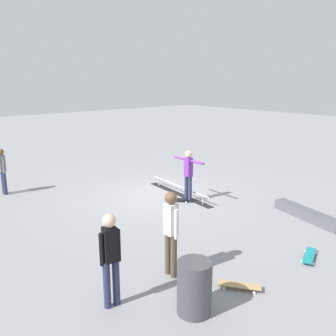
{
  "coord_description": "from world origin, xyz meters",
  "views": [
    {
      "loc": [
        -8.91,
        7.22,
        3.81
      ],
      "look_at": [
        -0.31,
        -0.14,
        1.0
      ],
      "focal_mm": 38.78,
      "sensor_mm": 36.0,
      "label": 1
    }
  ],
  "objects_px": {
    "bystander_black_shirt": "(110,255)",
    "bystander_grey_shirt": "(2,169)",
    "skateboard_main": "(178,199)",
    "trash_bin": "(194,287)",
    "skate_ledge": "(307,214)",
    "loose_skateboard_natural": "(239,285)",
    "grind_rail": "(179,191)",
    "loose_skateboard_teal": "(309,255)",
    "skater_main": "(188,172)",
    "bystander_white_shirt": "(171,229)"
  },
  "relations": [
    {
      "from": "skate_ledge",
      "to": "bystander_white_shirt",
      "type": "relative_size",
      "value": 1.25
    },
    {
      "from": "skateboard_main",
      "to": "skate_ledge",
      "type": "bearing_deg",
      "value": 166.14
    },
    {
      "from": "grind_rail",
      "to": "skate_ledge",
      "type": "distance_m",
      "value": 4.11
    },
    {
      "from": "bystander_white_shirt",
      "to": "skate_ledge",
      "type": "bearing_deg",
      "value": 88.46
    },
    {
      "from": "bystander_white_shirt",
      "to": "loose_skateboard_natural",
      "type": "distance_m",
      "value": 1.64
    },
    {
      "from": "skate_ledge",
      "to": "skater_main",
      "type": "bearing_deg",
      "value": 25.19
    },
    {
      "from": "skater_main",
      "to": "skateboard_main",
      "type": "relative_size",
      "value": 2.24
    },
    {
      "from": "skate_ledge",
      "to": "bystander_white_shirt",
      "type": "distance_m",
      "value": 4.9
    },
    {
      "from": "skateboard_main",
      "to": "trash_bin",
      "type": "height_order",
      "value": "trash_bin"
    },
    {
      "from": "grind_rail",
      "to": "skater_main",
      "type": "height_order",
      "value": "skater_main"
    },
    {
      "from": "trash_bin",
      "to": "skateboard_main",
      "type": "bearing_deg",
      "value": -39.35
    },
    {
      "from": "grind_rail",
      "to": "bystander_white_shirt",
      "type": "distance_m",
      "value": 5.22
    },
    {
      "from": "skater_main",
      "to": "loose_skateboard_teal",
      "type": "bearing_deg",
      "value": 174.24
    },
    {
      "from": "bystander_grey_shirt",
      "to": "loose_skateboard_teal",
      "type": "height_order",
      "value": "bystander_grey_shirt"
    },
    {
      "from": "skateboard_main",
      "to": "trash_bin",
      "type": "xyz_separation_m",
      "value": [
        -4.33,
        3.55,
        0.39
      ]
    },
    {
      "from": "skater_main",
      "to": "grind_rail",
      "type": "bearing_deg",
      "value": -19.48
    },
    {
      "from": "skater_main",
      "to": "loose_skateboard_natural",
      "type": "relative_size",
      "value": 2.15
    },
    {
      "from": "bystander_black_shirt",
      "to": "bystander_grey_shirt",
      "type": "xyz_separation_m",
      "value": [
        7.67,
        -0.57,
        -0.07
      ]
    },
    {
      "from": "grind_rail",
      "to": "loose_skateboard_teal",
      "type": "bearing_deg",
      "value": 176.06
    },
    {
      "from": "bystander_grey_shirt",
      "to": "skateboard_main",
      "type": "bearing_deg",
      "value": 39.67
    },
    {
      "from": "grind_rail",
      "to": "trash_bin",
      "type": "height_order",
      "value": "trash_bin"
    },
    {
      "from": "grind_rail",
      "to": "loose_skateboard_teal",
      "type": "distance_m",
      "value": 5.22
    },
    {
      "from": "skateboard_main",
      "to": "bystander_grey_shirt",
      "type": "bearing_deg",
      "value": 1.1
    },
    {
      "from": "bystander_white_shirt",
      "to": "loose_skateboard_natural",
      "type": "height_order",
      "value": "bystander_white_shirt"
    },
    {
      "from": "skater_main",
      "to": "trash_bin",
      "type": "relative_size",
      "value": 1.79
    },
    {
      "from": "grind_rail",
      "to": "loose_skateboard_natural",
      "type": "distance_m",
      "value": 5.72
    },
    {
      "from": "bystander_white_shirt",
      "to": "trash_bin",
      "type": "distance_m",
      "value": 1.34
    },
    {
      "from": "skateboard_main",
      "to": "bystander_black_shirt",
      "type": "relative_size",
      "value": 0.44
    },
    {
      "from": "bystander_black_shirt",
      "to": "skate_ledge",
      "type": "bearing_deg",
      "value": -172.11
    },
    {
      "from": "bystander_black_shirt",
      "to": "bystander_grey_shirt",
      "type": "height_order",
      "value": "bystander_black_shirt"
    },
    {
      "from": "skate_ledge",
      "to": "trash_bin",
      "type": "bearing_deg",
      "value": 99.78
    },
    {
      "from": "trash_bin",
      "to": "skate_ledge",
      "type": "bearing_deg",
      "value": -80.22
    },
    {
      "from": "skater_main",
      "to": "skateboard_main",
      "type": "height_order",
      "value": "skater_main"
    },
    {
      "from": "bystander_grey_shirt",
      "to": "trash_bin",
      "type": "distance_m",
      "value": 8.72
    },
    {
      "from": "skateboard_main",
      "to": "trash_bin",
      "type": "distance_m",
      "value": 5.62
    },
    {
      "from": "skate_ledge",
      "to": "loose_skateboard_teal",
      "type": "height_order",
      "value": "skate_ledge"
    },
    {
      "from": "skateboard_main",
      "to": "trash_bin",
      "type": "relative_size",
      "value": 0.8
    },
    {
      "from": "skater_main",
      "to": "loose_skateboard_teal",
      "type": "distance_m",
      "value": 4.56
    },
    {
      "from": "skate_ledge",
      "to": "bystander_black_shirt",
      "type": "height_order",
      "value": "bystander_black_shirt"
    },
    {
      "from": "bystander_black_shirt",
      "to": "trash_bin",
      "type": "bearing_deg",
      "value": 141.47
    },
    {
      "from": "loose_skateboard_teal",
      "to": "skater_main",
      "type": "bearing_deg",
      "value": -119.2
    },
    {
      "from": "skate_ledge",
      "to": "bystander_black_shirt",
      "type": "relative_size",
      "value": 1.29
    },
    {
      "from": "grind_rail",
      "to": "loose_skateboard_natural",
      "type": "xyz_separation_m",
      "value": [
        -4.9,
        2.94,
        -0.06
      ]
    },
    {
      "from": "skateboard_main",
      "to": "loose_skateboard_natural",
      "type": "xyz_separation_m",
      "value": [
        -4.39,
        2.43,
        0.0
      ]
    },
    {
      "from": "skate_ledge",
      "to": "skateboard_main",
      "type": "distance_m",
      "value": 3.84
    },
    {
      "from": "skateboard_main",
      "to": "bystander_grey_shirt",
      "type": "relative_size",
      "value": 0.47
    },
    {
      "from": "grind_rail",
      "to": "skater_main",
      "type": "distance_m",
      "value": 1.12
    },
    {
      "from": "skate_ledge",
      "to": "loose_skateboard_natural",
      "type": "height_order",
      "value": "skate_ledge"
    },
    {
      "from": "grind_rail",
      "to": "loose_skateboard_teal",
      "type": "relative_size",
      "value": 3.96
    },
    {
      "from": "grind_rail",
      "to": "bystander_grey_shirt",
      "type": "distance_m",
      "value": 5.94
    }
  ]
}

